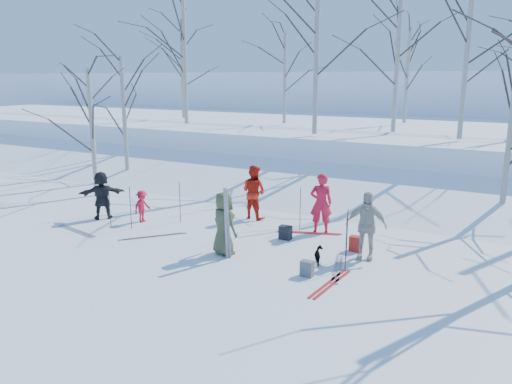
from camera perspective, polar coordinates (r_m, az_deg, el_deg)
The scene contains 37 objects.
ground at distance 13.81m, azimuth -3.08°, elevation -6.48°, with size 120.00×120.00×0.00m, color white.
snow_ramp at distance 19.80m, azimuth 7.86°, elevation -0.14°, with size 70.00×9.50×1.40m, color white.
snow_plateau at distance 29.06m, azimuth 15.29°, elevation 5.39°, with size 70.00×18.00×2.20m, color white.
far_hill at distance 49.53m, azimuth 21.54°, elevation 9.05°, with size 90.00×30.00×6.00m, color white.
skier_olive_center at distance 13.15m, azimuth -3.69°, elevation -3.61°, with size 0.83×0.54×1.70m, color #3E4529.
skier_red_north at distance 15.08m, azimuth 7.44°, elevation -1.28°, with size 0.67×0.44×1.83m, color red.
skier_redor_behind at distance 16.50m, azimuth -0.26°, elevation 0.01°, with size 0.87×0.68×1.79m, color red.
skier_red_seated at distance 16.57m, azimuth -12.88°, elevation -1.60°, with size 0.68×0.39×1.05m, color red.
skier_cream_east at distance 13.11m, azimuth 12.46°, elevation -3.76°, with size 1.04×0.43×1.78m, color beige.
skier_grey_west at distance 17.25m, azimuth -17.20°, elevation -0.33°, with size 1.49×0.47×1.60m, color black.
dog at distance 12.72m, azimuth 7.22°, elevation -7.26°, with size 0.24×0.52×0.44m, color black.
upright_ski_left at distance 12.77m, azimuth -3.45°, elevation -3.63°, with size 0.07×0.02×1.90m, color silver.
upright_ski_right at distance 12.77m, azimuth -3.22°, elevation -3.64°, with size 0.07×0.02×1.90m, color silver.
ski_pair_a at distance 11.66m, azimuth 8.48°, elevation -10.33°, with size 0.33×1.91×0.02m, color maroon, non-canonical shape.
ski_pair_b at distance 15.10m, azimuth -11.67°, elevation -4.99°, with size 1.36×1.59×0.02m, color silver, non-canonical shape.
ski_pair_c at distance 12.55m, azimuth 9.30°, elevation -8.63°, with size 0.72×1.88×0.02m, color silver, non-canonical shape.
ski_pair_d at distance 16.27m, azimuth -19.82°, elevation -4.19°, with size 1.90×0.56×0.02m, color silver, non-canonical shape.
ski_pair_e at distance 15.21m, azimuth 6.09°, elevation -4.66°, with size 1.86×0.82×0.02m, color maroon, non-canonical shape.
ski_pole_a at distance 15.30m, azimuth 5.07°, elevation -1.95°, with size 0.02×0.02×1.34m, color black.
ski_pole_b at distance 13.05m, azimuth 10.37°, elevation -4.75°, with size 0.02×0.02×1.34m, color black.
ski_pole_c at distance 16.30m, azimuth -16.38°, elevation -1.51°, with size 0.02×0.02×1.34m, color black.
ski_pole_d at distance 12.34m, azimuth 10.26°, elevation -5.78°, with size 0.02×0.02×1.34m, color black.
ski_pole_e at distance 15.87m, azimuth -14.15°, elevation -1.75°, with size 0.02×0.02×1.34m, color black.
ski_pole_f at distance 16.28m, azimuth -8.70°, elevation -1.14°, with size 0.02×0.02×1.34m, color black.
backpack_red at distance 13.81m, azimuth 11.32°, elevation -5.81°, with size 0.32×0.22×0.42m, color #B2211B.
backpack_grey at distance 11.96m, azimuth 5.86°, elevation -8.70°, with size 0.30×0.20×0.38m, color #525459.
backpack_dark at distance 14.55m, azimuth 3.38°, elevation -4.64°, with size 0.34×0.24×0.40m, color black.
birch_plateau_a at distance 28.42m, azimuth 16.89°, elevation 12.60°, with size 4.09×4.09×4.98m, color silver, non-canonical shape.
birch_plateau_b at distance 27.10m, azimuth 3.31°, elevation 12.86°, with size 3.90×3.90×4.72m, color silver, non-canonical shape.
birch_plateau_c at distance 23.26m, azimuth 15.81°, elevation 13.79°, with size 4.69×4.69×5.85m, color silver, non-canonical shape.
birch_plateau_d at distance 21.91m, azimuth 6.93°, elevation 15.73°, with size 5.49×5.49×6.98m, color silver, non-canonical shape.
birch_plateau_e at distance 27.06m, azimuth -8.16°, elevation 15.31°, with size 5.59×5.59×7.13m, color silver, non-canonical shape.
birch_plateau_f at distance 21.51m, azimuth 22.91°, elevation 13.76°, with size 4.89×4.89×6.13m, color silver, non-canonical shape.
birch_plateau_i at distance 31.03m, azimuth -8.42°, elevation 13.22°, with size 4.26×4.26×5.23m, color silver, non-canonical shape.
birch_edge_a at distance 20.51m, azimuth -18.19°, elevation 6.38°, with size 4.06×4.06×4.95m, color silver, non-canonical shape.
birch_edge_d at distance 23.31m, azimuth -14.80°, elevation 8.01°, with size 4.46×4.46×5.52m, color silver, non-canonical shape.
birch_edge_e at distance 17.46m, azimuth 26.95°, elevation 5.06°, with size 4.27×4.27×5.24m, color silver, non-canonical shape.
Camera 1 is at (7.04, -10.96, 4.59)m, focal length 35.00 mm.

